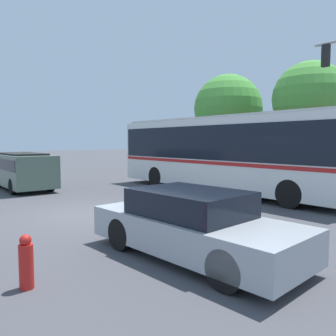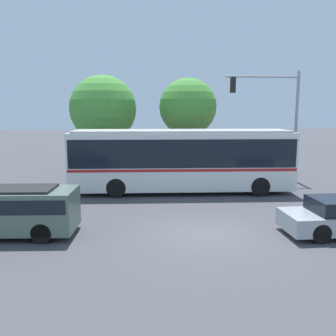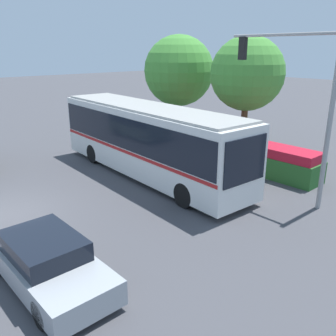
{
  "view_description": "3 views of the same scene",
  "coord_description": "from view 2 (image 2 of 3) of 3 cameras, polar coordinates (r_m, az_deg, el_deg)",
  "views": [
    {
      "loc": [
        9.43,
        -5.28,
        2.29
      ],
      "look_at": [
        0.44,
        3.08,
        1.32
      ],
      "focal_mm": 35.99,
      "sensor_mm": 36.0,
      "label": 1
    },
    {
      "loc": [
        -2.56,
        -12.52,
        4.46
      ],
      "look_at": [
        -0.9,
        5.02,
        1.63
      ],
      "focal_mm": 39.27,
      "sensor_mm": 36.0,
      "label": 2
    },
    {
      "loc": [
        13.03,
        -3.48,
        5.85
      ],
      "look_at": [
        3.46,
        5.11,
        1.58
      ],
      "focal_mm": 38.37,
      "sensor_mm": 36.0,
      "label": 3
    }
  ],
  "objects": [
    {
      "name": "ground_plane",
      "position": [
        13.53,
        5.9,
        -10.17
      ],
      "size": [
        140.0,
        140.0,
        0.0
      ],
      "primitive_type": "plane",
      "color": "#444449"
    },
    {
      "name": "city_bus",
      "position": [
        19.73,
        2.12,
        1.7
      ],
      "size": [
        11.92,
        3.18,
        3.36
      ],
      "rotation": [
        0.0,
        0.0,
        -0.05
      ],
      "color": "silver",
      "rests_on": "ground"
    },
    {
      "name": "suv_left_lane",
      "position": [
        14.23,
        -23.74,
        -5.7
      ],
      "size": [
        4.91,
        2.19,
        1.74
      ],
      "rotation": [
        0.0,
        0.0,
        -0.07
      ],
      "color": "#516656",
      "rests_on": "ground"
    },
    {
      "name": "traffic_light_pole",
      "position": [
        23.6,
        16.82,
        8.55
      ],
      "size": [
        4.59,
        0.24,
        6.74
      ],
      "rotation": [
        0.0,
        0.0,
        3.14
      ],
      "color": "gray",
      "rests_on": "ground"
    },
    {
      "name": "flowering_hedge",
      "position": [
        24.6,
        5.36,
        0.34
      ],
      "size": [
        8.8,
        1.47,
        1.46
      ],
      "color": "#286028",
      "rests_on": "ground"
    },
    {
      "name": "street_tree_left",
      "position": [
        25.89,
        -10.05,
        9.03
      ],
      "size": [
        4.56,
        4.56,
        6.77
      ],
      "color": "brown",
      "rests_on": "ground"
    },
    {
      "name": "street_tree_centre",
      "position": [
        25.59,
        3.1,
        9.41
      ],
      "size": [
        3.93,
        3.93,
        6.58
      ],
      "color": "brown",
      "rests_on": "ground"
    }
  ]
}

